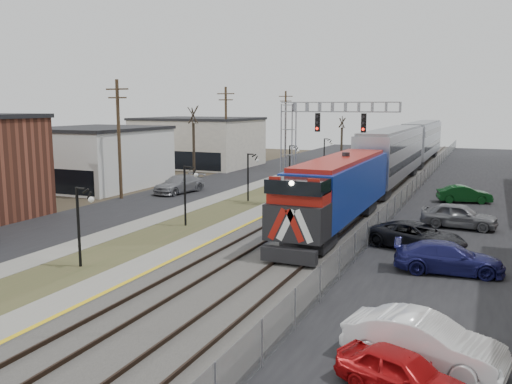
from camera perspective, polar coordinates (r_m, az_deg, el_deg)
The scene contains 24 objects.
ground at distance 20.22m, azimuth -24.61°, elevation -14.70°, with size 160.00×160.00×0.00m, color #473D2D.
street_west at distance 54.21m, azimuth -5.03°, elevation 0.75°, with size 7.00×120.00×0.04m, color black.
sidewalk at distance 52.23m, azimuth -0.68°, elevation 0.49°, with size 2.00×120.00×0.08m, color gray.
grass_median at distance 51.09m, azimuth 2.39°, elevation 0.27°, with size 4.00×120.00×0.06m, color #434826.
platform at distance 50.09m, azimuth 5.59°, elevation 0.16°, with size 2.00×120.00×0.24m, color gray.
ballast_bed at distance 48.82m, azimuth 11.18°, elevation -0.23°, with size 8.00×120.00×0.20m, color #595651.
parking_lot at distance 47.80m, azimuth 25.37°, elevation -1.24°, with size 16.00×120.00×0.04m, color black.
platform_edge at distance 49.81m, azimuth 6.56°, elevation 0.24°, with size 0.24×120.00×0.01m, color gold.
track_near at distance 49.25m, azimuth 8.92°, elevation 0.12°, with size 1.58×120.00×0.15m.
track_far at distance 48.50m, azimuth 12.92°, elevation -0.14°, with size 1.58×120.00×0.15m.
train at distance 57.67m, azimuth 14.80°, elevation 3.85°, with size 3.00×63.05×5.33m.
signal_gantry at distance 42.20m, azimuth 5.64°, elevation 5.96°, with size 9.00×1.07×8.15m.
lampposts at distance 35.89m, azimuth -7.25°, elevation -0.39°, with size 0.14×62.14×4.00m.
utility_poles at distance 46.97m, azimuth -14.22°, elevation 5.32°, with size 0.28×80.28×10.00m.
fence at distance 48.01m, azimuth 16.11°, elevation 0.28°, with size 0.04×120.00×1.60m, color gray.
buildings_west at distance 50.77m, azimuth -20.51°, elevation 3.04°, with size 14.00×67.00×7.00m.
bare_trees at distance 57.87m, azimuth -4.23°, elevation 3.96°, with size 12.30×42.30×5.95m.
car_lot_a at distance 16.03m, azimuth 15.17°, elevation -18.07°, with size 1.52×3.77×1.28m, color #AB0D0F.
car_lot_b at distance 17.73m, azimuth 17.20°, elevation -14.89°, with size 1.67×4.79×1.58m, color white.
car_lot_c at distance 31.09m, azimuth 16.59°, elevation -4.56°, with size 2.44×5.30×1.47m, color black.
car_lot_d at distance 27.31m, azimuth 19.59°, elevation -6.61°, with size 2.04×5.01×1.45m, color #171852.
car_lot_e at distance 37.34m, azimuth 20.59°, elevation -2.40°, with size 1.90×4.73×1.61m, color slate.
car_lot_f at distance 47.16m, azimuth 21.07°, elevation -0.26°, with size 1.47×4.22×1.39m, color #0C3F16.
car_street_b at distance 49.45m, azimuth -8.10°, elevation 0.79°, with size 2.22×5.47×1.59m, color gray.
Camera 1 is at (14.14, -12.11, 7.89)m, focal length 38.00 mm.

